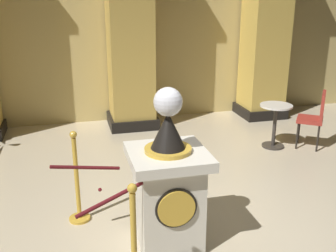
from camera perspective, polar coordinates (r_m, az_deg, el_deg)
The scene contains 9 objects.
ground_plane at distance 4.41m, azimuth 3.70°, elevation -15.66°, with size 10.51×10.51×0.00m, color beige.
back_wall at distance 8.02m, azimuth -6.12°, elevation 15.41°, with size 10.51×0.16×4.11m, color tan.
pedestal_clock at distance 4.03m, azimuth 0.01°, elevation -8.55°, with size 0.76×0.76×1.65m.
stanchion_near at distance 4.64m, azimuth -12.73°, elevation -8.84°, with size 0.24×0.24×1.07m.
velvet_rope at distance 3.85m, azimuth -9.72°, elevation -7.75°, with size 0.91×0.93×0.22m.
column_right at distance 8.38m, azimuth 13.80°, elevation 14.47°, with size 0.90×0.90×3.95m.
column_centre_rear at distance 7.52m, azimuth -5.50°, elevation 14.50°, with size 0.95×0.95×3.95m.
cafe_table at distance 6.85m, azimuth 14.97°, elevation 0.77°, with size 0.53×0.53×0.73m.
cafe_chair_red at distance 6.98m, azimuth 20.21°, elevation 1.51°, with size 0.56×0.56×0.96m.
Camera 1 is at (-1.16, -3.46, 2.47)m, focal length 42.89 mm.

